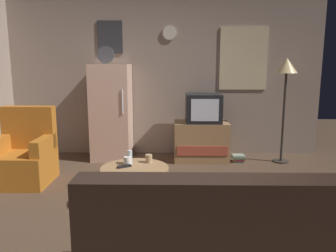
% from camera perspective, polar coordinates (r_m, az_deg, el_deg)
% --- Properties ---
extents(ground_plane, '(12.00, 12.00, 0.00)m').
position_cam_1_polar(ground_plane, '(3.52, -2.33, -14.85)').
color(ground_plane, '#4C3828').
extents(wall_with_art, '(5.20, 0.12, 2.55)m').
position_cam_1_polar(wall_with_art, '(5.63, -0.89, 8.24)').
color(wall_with_art, gray).
rests_on(wall_with_art, ground_plane).
extents(fridge, '(0.60, 0.62, 1.77)m').
position_cam_1_polar(fridge, '(5.41, -9.56, 2.39)').
color(fridge, beige).
rests_on(fridge, ground_plane).
extents(tv_stand, '(0.84, 0.53, 0.61)m').
position_cam_1_polar(tv_stand, '(5.33, 5.64, -2.56)').
color(tv_stand, '#9E754C').
rests_on(tv_stand, ground_plane).
extents(crt_tv, '(0.54, 0.51, 0.44)m').
position_cam_1_polar(crt_tv, '(5.23, 6.03, 3.06)').
color(crt_tv, black).
rests_on(crt_tv, tv_stand).
extents(standing_lamp, '(0.32, 0.32, 1.59)m').
position_cam_1_polar(standing_lamp, '(5.35, 19.44, 8.35)').
color(standing_lamp, '#332D28').
rests_on(standing_lamp, ground_plane).
extents(coffee_table, '(0.72, 0.72, 0.43)m').
position_cam_1_polar(coffee_table, '(3.65, -5.63, -10.25)').
color(coffee_table, '#9E754C').
rests_on(coffee_table, ground_plane).
extents(wine_glass, '(0.05, 0.05, 0.15)m').
position_cam_1_polar(wine_glass, '(3.69, -6.50, -5.26)').
color(wine_glass, silver).
rests_on(wine_glass, coffee_table).
extents(mug_ceramic_white, '(0.08, 0.08, 0.09)m').
position_cam_1_polar(mug_ceramic_white, '(3.67, -6.93, -5.87)').
color(mug_ceramic_white, silver).
rests_on(mug_ceramic_white, coffee_table).
extents(mug_ceramic_tan, '(0.08, 0.08, 0.09)m').
position_cam_1_polar(mug_ceramic_tan, '(3.73, -3.29, -5.55)').
color(mug_ceramic_tan, tan).
rests_on(mug_ceramic_tan, coffee_table).
extents(remote_control, '(0.15, 0.12, 0.02)m').
position_cam_1_polar(remote_control, '(3.59, -7.43, -6.79)').
color(remote_control, black).
rests_on(remote_control, coffee_table).
extents(armchair, '(0.68, 0.68, 0.96)m').
position_cam_1_polar(armchair, '(4.70, -23.20, -4.76)').
color(armchair, '#B2661E').
rests_on(armchair, ground_plane).
extents(book_stack, '(0.22, 0.17, 0.11)m').
position_cam_1_polar(book_stack, '(5.36, 11.85, -5.34)').
color(book_stack, '#5CB997').
rests_on(book_stack, ground_plane).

